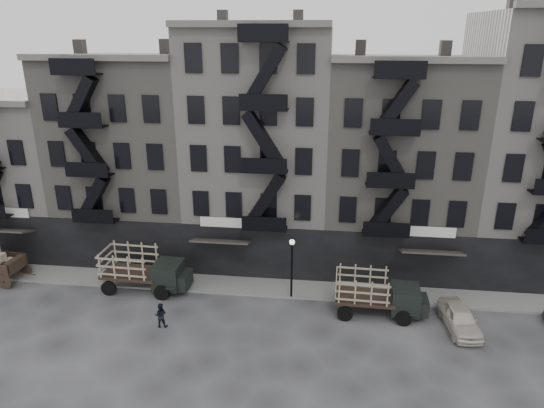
# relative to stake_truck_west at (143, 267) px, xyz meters

# --- Properties ---
(ground) EXTENTS (140.00, 140.00, 0.00)m
(ground) POSITION_rel_stake_truck_west_xyz_m (7.10, -2.59, -1.70)
(ground) COLOR #38383A
(ground) RESTS_ON ground
(sidewalk) EXTENTS (55.00, 2.50, 0.15)m
(sidewalk) POSITION_rel_stake_truck_west_xyz_m (7.10, 1.16, -1.63)
(sidewalk) COLOR slate
(sidewalk) RESTS_ON ground
(building_west) EXTENTS (10.00, 11.35, 13.20)m
(building_west) POSITION_rel_stake_truck_west_xyz_m (-12.90, 7.23, 4.30)
(building_west) COLOR #A8A39B
(building_west) RESTS_ON ground
(building_midwest) EXTENTS (10.00, 11.35, 16.20)m
(building_midwest) POSITION_rel_stake_truck_west_xyz_m (-2.90, 7.23, 5.80)
(building_midwest) COLOR slate
(building_midwest) RESTS_ON ground
(building_center) EXTENTS (10.00, 11.35, 18.20)m
(building_center) POSITION_rel_stake_truck_west_xyz_m (7.10, 7.23, 6.80)
(building_center) COLOR #A8A39B
(building_center) RESTS_ON ground
(building_mideast) EXTENTS (10.00, 11.35, 16.20)m
(building_mideast) POSITION_rel_stake_truck_west_xyz_m (17.10, 7.23, 5.80)
(building_mideast) COLOR slate
(building_mideast) RESTS_ON ground
(building_east) EXTENTS (10.00, 11.35, 19.20)m
(building_east) POSITION_rel_stake_truck_west_xyz_m (27.10, 7.23, 7.30)
(building_east) COLOR #A8A39B
(building_east) RESTS_ON ground
(lamp_post) EXTENTS (0.36, 0.36, 4.28)m
(lamp_post) POSITION_rel_stake_truck_west_xyz_m (10.10, 0.01, 1.08)
(lamp_post) COLOR black
(lamp_post) RESTS_ON ground
(stake_truck_west) EXTENTS (6.04, 2.68, 2.99)m
(stake_truck_west) POSITION_rel_stake_truck_west_xyz_m (0.00, 0.00, 0.00)
(stake_truck_west) COLOR black
(stake_truck_west) RESTS_ON ground
(stake_truck_east) EXTENTS (5.69, 2.50, 2.81)m
(stake_truck_east) POSITION_rel_stake_truck_west_xyz_m (15.58, -1.22, -0.10)
(stake_truck_east) COLOR black
(stake_truck_east) RESTS_ON ground
(car_east) EXTENTS (2.14, 4.32, 1.42)m
(car_east) POSITION_rel_stake_truck_west_xyz_m (20.35, -2.22, -1.00)
(car_east) COLOR beige
(car_east) RESTS_ON ground
(pedestrian_mid) EXTENTS (0.81, 0.66, 1.57)m
(pedestrian_mid) POSITION_rel_stake_truck_west_xyz_m (2.59, -4.16, -0.92)
(pedestrian_mid) COLOR black
(pedestrian_mid) RESTS_ON ground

